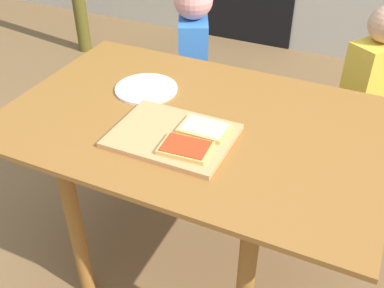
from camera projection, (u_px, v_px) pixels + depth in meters
ground_plane at (194, 259)px, 1.97m from camera, size 16.00×16.00×0.00m
dining_table at (194, 147)px, 1.61m from camera, size 1.30×0.86×0.73m
cutting_board at (172, 136)px, 1.44m from camera, size 0.38×0.29×0.02m
pizza_slice_near_right at (186, 148)px, 1.36m from camera, size 0.16×0.12×0.02m
pizza_slice_far_right at (204, 128)px, 1.45m from camera, size 0.15×0.11×0.02m
plate_white_left at (146, 89)px, 1.70m from camera, size 0.23×0.23×0.01m
child_left at (193, 61)px, 2.28m from camera, size 0.23×0.28×0.97m
child_right at (367, 99)px, 2.02m from camera, size 0.25×0.28×0.96m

